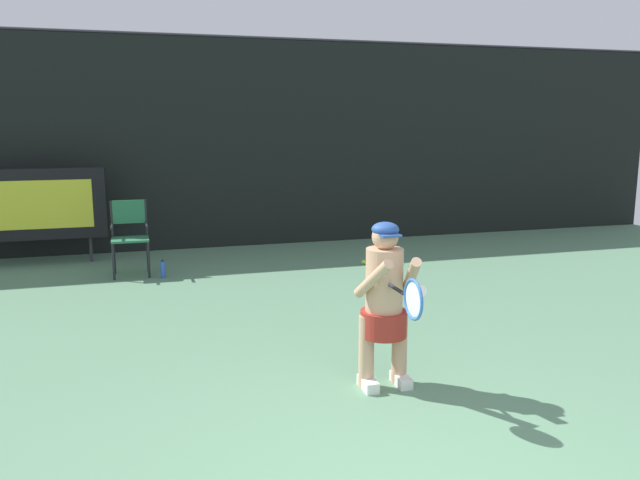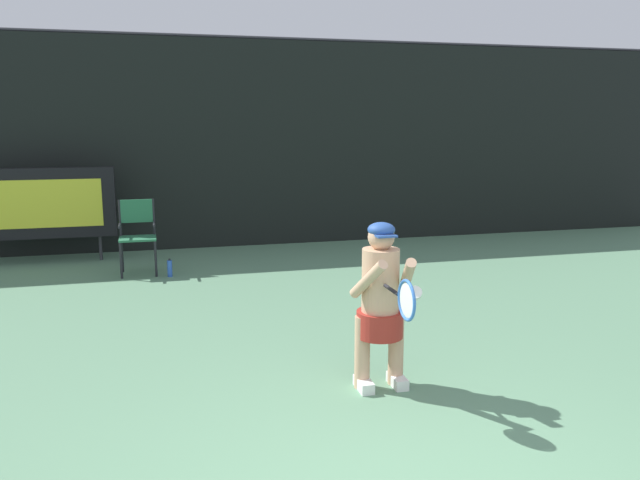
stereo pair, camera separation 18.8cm
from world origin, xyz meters
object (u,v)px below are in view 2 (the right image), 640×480
(umpire_chair, at_px, (137,232))
(water_bottle, at_px, (170,268))
(tennis_racket, at_px, (405,299))
(tennis_player, at_px, (381,301))
(scoreboard, at_px, (42,203))
(tennis_ball_loose, at_px, (370,262))

(umpire_chair, height_order, water_bottle, umpire_chair)
(tennis_racket, bearing_deg, umpire_chair, 102.76)
(tennis_player, bearing_deg, tennis_racket, -92.22)
(scoreboard, distance_m, tennis_player, 6.83)
(tennis_racket, bearing_deg, tennis_player, 80.02)
(water_bottle, height_order, tennis_racket, tennis_racket)
(water_bottle, relative_size, tennis_ball_loose, 3.90)
(umpire_chair, relative_size, water_bottle, 4.08)
(umpire_chair, bearing_deg, scoreboard, 141.90)
(scoreboard, distance_m, tennis_racket, 7.32)
(tennis_racket, height_order, tennis_ball_loose, tennis_racket)
(water_bottle, distance_m, tennis_player, 4.75)
(water_bottle, xyz_separation_m, tennis_ball_loose, (3.06, 0.01, -0.09))
(water_bottle, xyz_separation_m, tennis_player, (1.59, -4.43, 0.62))
(scoreboard, bearing_deg, umpire_chair, -38.10)
(tennis_racket, relative_size, tennis_ball_loose, 8.85)
(scoreboard, bearing_deg, water_bottle, -37.98)
(tennis_racket, xyz_separation_m, tennis_ball_loose, (1.49, 5.02, -0.88))
(scoreboard, distance_m, umpire_chair, 1.86)
(scoreboard, relative_size, tennis_player, 1.57)
(tennis_player, relative_size, tennis_racket, 2.33)
(water_bottle, height_order, tennis_ball_loose, water_bottle)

